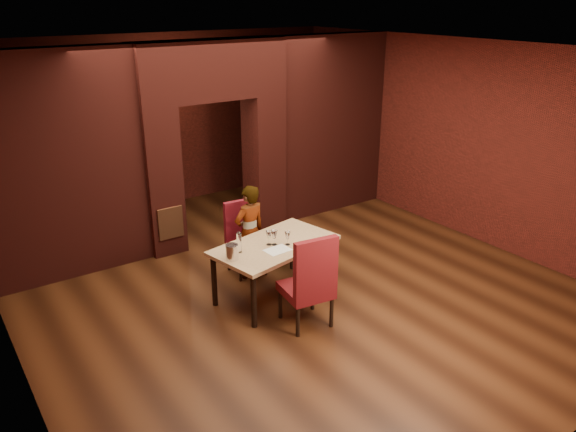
{
  "coord_description": "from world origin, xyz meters",
  "views": [
    {
      "loc": [
        -4.02,
        -5.88,
        3.83
      ],
      "look_at": [
        0.06,
        0.0,
        0.99
      ],
      "focal_mm": 35.0,
      "sensor_mm": 36.0,
      "label": 1
    }
  ],
  "objects_px": {
    "wine_glass_b": "(274,238)",
    "wine_glass_c": "(288,238)",
    "chair_near": "(306,279)",
    "chair_far": "(246,239)",
    "wine_bucket": "(232,252)",
    "dining_table": "(275,269)",
    "wine_glass_a": "(269,238)",
    "water_bottle": "(239,242)",
    "person_seated": "(250,232)",
    "potted_plant": "(281,247)"
  },
  "relations": [
    {
      "from": "person_seated",
      "to": "wine_glass_c",
      "type": "bearing_deg",
      "value": 90.0
    },
    {
      "from": "dining_table",
      "to": "chair_far",
      "type": "xyz_separation_m",
      "value": [
        0.03,
        0.79,
        0.15
      ]
    },
    {
      "from": "wine_glass_a",
      "to": "wine_bucket",
      "type": "bearing_deg",
      "value": -170.45
    },
    {
      "from": "wine_bucket",
      "to": "wine_glass_c",
      "type": "bearing_deg",
      "value": -2.6
    },
    {
      "from": "chair_far",
      "to": "potted_plant",
      "type": "distance_m",
      "value": 0.69
    },
    {
      "from": "dining_table",
      "to": "wine_bucket",
      "type": "distance_m",
      "value": 0.85
    },
    {
      "from": "chair_near",
      "to": "wine_glass_b",
      "type": "xyz_separation_m",
      "value": [
        0.04,
        0.76,
        0.26
      ]
    },
    {
      "from": "wine_glass_b",
      "to": "wine_glass_c",
      "type": "height_order",
      "value": "wine_glass_b"
    },
    {
      "from": "chair_near",
      "to": "wine_glass_a",
      "type": "height_order",
      "value": "chair_near"
    },
    {
      "from": "water_bottle",
      "to": "potted_plant",
      "type": "height_order",
      "value": "water_bottle"
    },
    {
      "from": "potted_plant",
      "to": "wine_bucket",
      "type": "bearing_deg",
      "value": -146.17
    },
    {
      "from": "chair_far",
      "to": "person_seated",
      "type": "bearing_deg",
      "value": -89.47
    },
    {
      "from": "chair_near",
      "to": "wine_bucket",
      "type": "xyz_separation_m",
      "value": [
        -0.62,
        0.7,
        0.25
      ]
    },
    {
      "from": "dining_table",
      "to": "person_seated",
      "type": "bearing_deg",
      "value": 76.72
    },
    {
      "from": "dining_table",
      "to": "chair_far",
      "type": "height_order",
      "value": "chair_far"
    },
    {
      "from": "wine_glass_c",
      "to": "potted_plant",
      "type": "distance_m",
      "value": 1.25
    },
    {
      "from": "chair_far",
      "to": "water_bottle",
      "type": "height_order",
      "value": "chair_far"
    },
    {
      "from": "chair_near",
      "to": "wine_bucket",
      "type": "height_order",
      "value": "chair_near"
    },
    {
      "from": "dining_table",
      "to": "wine_glass_a",
      "type": "distance_m",
      "value": 0.49
    },
    {
      "from": "dining_table",
      "to": "chair_near",
      "type": "bearing_deg",
      "value": -106.12
    },
    {
      "from": "chair_near",
      "to": "person_seated",
      "type": "distance_m",
      "value": 1.47
    },
    {
      "from": "chair_far",
      "to": "wine_glass_a",
      "type": "bearing_deg",
      "value": -93.27
    },
    {
      "from": "potted_plant",
      "to": "chair_near",
      "type": "bearing_deg",
      "value": -114.25
    },
    {
      "from": "person_seated",
      "to": "wine_glass_a",
      "type": "height_order",
      "value": "person_seated"
    },
    {
      "from": "chair_near",
      "to": "wine_glass_b",
      "type": "bearing_deg",
      "value": -85.41
    },
    {
      "from": "wine_glass_b",
      "to": "chair_near",
      "type": "bearing_deg",
      "value": -93.19
    },
    {
      "from": "water_bottle",
      "to": "potted_plant",
      "type": "xyz_separation_m",
      "value": [
        1.17,
        0.77,
        -0.67
      ]
    },
    {
      "from": "wine_bucket",
      "to": "potted_plant",
      "type": "relative_size",
      "value": 0.41
    },
    {
      "from": "wine_glass_b",
      "to": "wine_glass_c",
      "type": "relative_size",
      "value": 1.12
    },
    {
      "from": "wine_glass_c",
      "to": "wine_bucket",
      "type": "xyz_separation_m",
      "value": [
        -0.81,
        0.04,
        0.0
      ]
    },
    {
      "from": "wine_glass_b",
      "to": "water_bottle",
      "type": "bearing_deg",
      "value": 171.58
    },
    {
      "from": "person_seated",
      "to": "chair_near",
      "type": "bearing_deg",
      "value": 79.71
    },
    {
      "from": "dining_table",
      "to": "potted_plant",
      "type": "relative_size",
      "value": 3.48
    },
    {
      "from": "dining_table",
      "to": "chair_far",
      "type": "bearing_deg",
      "value": 76.38
    },
    {
      "from": "dining_table",
      "to": "water_bottle",
      "type": "relative_size",
      "value": 5.87
    },
    {
      "from": "chair_near",
      "to": "wine_glass_c",
      "type": "bearing_deg",
      "value": -97.94
    },
    {
      "from": "chair_near",
      "to": "water_bottle",
      "type": "distance_m",
      "value": 0.99
    },
    {
      "from": "water_bottle",
      "to": "person_seated",
      "type": "bearing_deg",
      "value": 50.0
    },
    {
      "from": "water_bottle",
      "to": "wine_bucket",
      "type": "bearing_deg",
      "value": -143.78
    },
    {
      "from": "chair_near",
      "to": "chair_far",
      "type": "bearing_deg",
      "value": -85.83
    },
    {
      "from": "chair_far",
      "to": "wine_bucket",
      "type": "distance_m",
      "value": 1.19
    },
    {
      "from": "dining_table",
      "to": "wine_glass_a",
      "type": "xyz_separation_m",
      "value": [
        -0.08,
        0.01,
        0.48
      ]
    },
    {
      "from": "chair_far",
      "to": "chair_near",
      "type": "bearing_deg",
      "value": -88.68
    },
    {
      "from": "potted_plant",
      "to": "wine_glass_b",
      "type": "bearing_deg",
      "value": -128.82
    },
    {
      "from": "wine_glass_a",
      "to": "wine_glass_c",
      "type": "distance_m",
      "value": 0.24
    },
    {
      "from": "wine_glass_a",
      "to": "wine_bucket",
      "type": "height_order",
      "value": "same"
    },
    {
      "from": "chair_far",
      "to": "wine_glass_c",
      "type": "xyz_separation_m",
      "value": [
        0.09,
        -0.92,
        0.33
      ]
    },
    {
      "from": "chair_far",
      "to": "wine_bucket",
      "type": "bearing_deg",
      "value": -124.35
    },
    {
      "from": "chair_far",
      "to": "water_bottle",
      "type": "relative_size",
      "value": 3.81
    },
    {
      "from": "chair_far",
      "to": "wine_glass_c",
      "type": "height_order",
      "value": "chair_far"
    }
  ]
}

